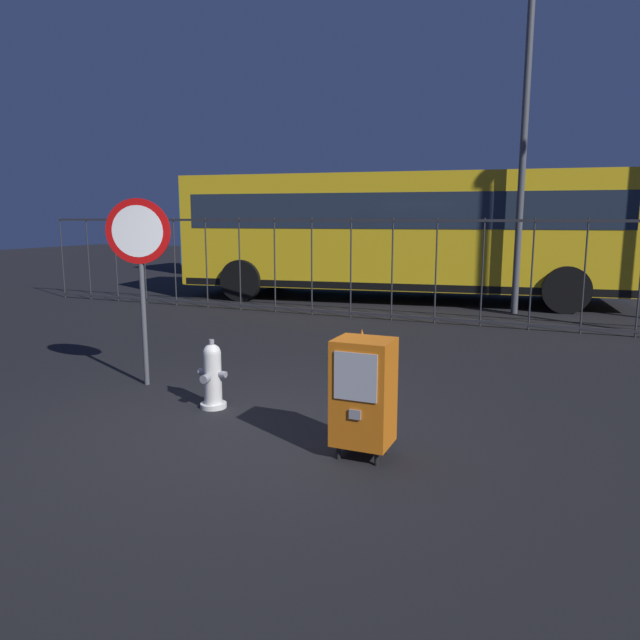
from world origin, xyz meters
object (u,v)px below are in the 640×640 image
Objects in this scene: street_light_near_left at (526,102)px; fire_hydrant at (212,376)px; newspaper_box_primary at (363,392)px; bus_near at (401,230)px; traffic_cone at (362,348)px; bus_far at (331,226)px; stop_sign at (140,253)px.

fire_hydrant is at bearing -106.65° from street_light_near_left.
bus_near is at bearing 103.88° from newspaper_box_primary.
fire_hydrant is at bearing 162.24° from newspaper_box_primary.
fire_hydrant is 9.11m from bus_near.
street_light_near_left is (1.47, 5.60, 4.02)m from traffic_cone.
street_light_near_left reaches higher than bus_near.
bus_far is (-5.98, 14.02, 1.14)m from newspaper_box_primary.
bus_far reaches higher than traffic_cone.
newspaper_box_primary is at bearing -17.76° from fire_hydrant.
stop_sign is at bearing -139.03° from traffic_cone.
stop_sign is at bearing -77.62° from bus_far.
street_light_near_left is at bearing -40.71° from bus_far.
bus_near is at bearing 93.01° from fire_hydrant.
fire_hydrant is at bearing -73.03° from bus_far.
traffic_cone is 0.05× the size of bus_near.
bus_far is at bearing 139.26° from street_light_near_left.
street_light_near_left is (2.83, -1.13, 2.57)m from bus_near.
bus_far is (-2.84, 12.99, 0.11)m from stop_sign.
bus_far is at bearing 114.04° from traffic_cone.
bus_far is at bearing 120.95° from bus_near.
stop_sign is (-1.24, 0.43, 1.25)m from fire_hydrant.
fire_hydrant is 0.07× the size of bus_far.
stop_sign is 3.12m from traffic_cone.
newspaper_box_primary is 0.46× the size of stop_sign.
bus_far is (-4.08, 13.41, 1.36)m from fire_hydrant.
fire_hydrant is 14.09m from bus_far.
bus_near is at bearing 101.43° from traffic_cone.
stop_sign is 8.69m from street_light_near_left.
street_light_near_left is at bearing 75.30° from traffic_cone.
newspaper_box_primary is 3.46m from stop_sign.
fire_hydrant is 0.10× the size of street_light_near_left.
bus_far reaches higher than newspaper_box_primary.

